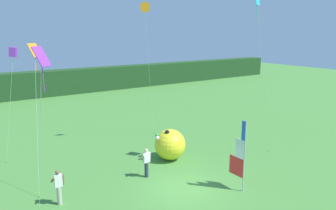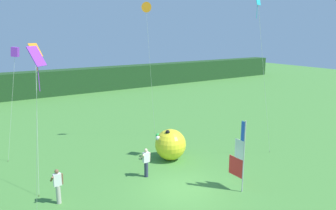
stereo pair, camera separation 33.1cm
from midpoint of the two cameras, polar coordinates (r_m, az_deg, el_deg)
ground_plane at (r=17.26m, az=2.34°, el=-14.72°), size 120.00×120.00×0.00m
distant_treeline at (r=43.61m, az=-21.79°, el=3.50°), size 80.00×2.40×3.19m
banner_flag at (r=16.92m, az=12.11°, el=-8.86°), size 0.06×1.03×3.78m
person_near_banner at (r=16.39m, az=-19.43°, el=-13.45°), size 0.55×0.48×1.73m
person_mid_field at (r=18.26m, az=-4.40°, el=-10.05°), size 0.55×0.48×1.67m
inflatable_balloon at (r=20.57m, az=-0.12°, el=-7.02°), size 1.98×1.98×2.05m
kite_purple_diamond_1 at (r=10.20m, az=-22.47°, el=4.30°), size 0.55×2.91×7.59m
kite_cyan_diamond_2 at (r=19.15m, az=15.21°, el=15.73°), size 3.31×1.03×10.22m
kite_orange_delta_3 at (r=22.64m, az=-4.60°, el=16.79°), size 1.97×1.88×9.98m
kite_purple_box_4 at (r=21.77m, az=-26.19°, el=8.32°), size 1.39×0.54×7.11m
kite_orange_diamond_5 at (r=18.04m, az=-23.02°, el=7.53°), size 1.24×2.50×7.41m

